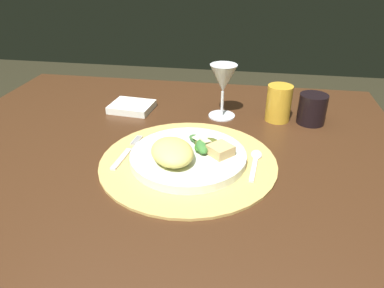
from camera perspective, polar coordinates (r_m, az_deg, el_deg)
name	(u,v)px	position (r m, az deg, el deg)	size (l,w,h in m)	color
dining_table	(162,208)	(0.92, -4.82, -10.15)	(1.17, 1.02, 0.72)	#3F2413
placemat	(188,162)	(0.79, -0.60, -2.80)	(0.39, 0.39, 0.01)	tan
dinner_plate	(188,157)	(0.78, -0.61, -2.03)	(0.25, 0.25, 0.02)	silver
pasta_serving	(172,152)	(0.74, -3.16, -1.24)	(0.12, 0.09, 0.04)	#DFCF68
salad_greens	(203,144)	(0.79, 1.73, 0.04)	(0.08, 0.09, 0.02)	#38612D
bread_piece	(220,150)	(0.77, 4.56, -0.97)	(0.05, 0.05, 0.02)	tan
fork	(126,153)	(0.82, -10.46, -1.45)	(0.03, 0.16, 0.00)	silver
spoon	(256,160)	(0.80, 10.08, -2.45)	(0.03, 0.13, 0.01)	silver
napkin	(132,107)	(1.06, -9.56, 5.87)	(0.12, 0.10, 0.02)	white
wine_glass	(223,81)	(0.98, 4.98, 10.03)	(0.07, 0.07, 0.15)	silver
amber_tumbler	(279,103)	(1.00, 13.65, 6.34)	(0.07, 0.07, 0.10)	gold
dark_tumbler	(312,109)	(1.01, 18.59, 5.31)	(0.07, 0.07, 0.08)	black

